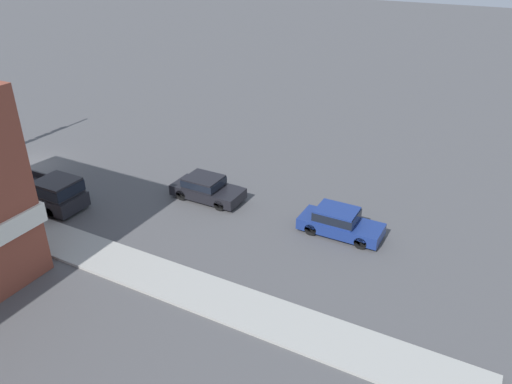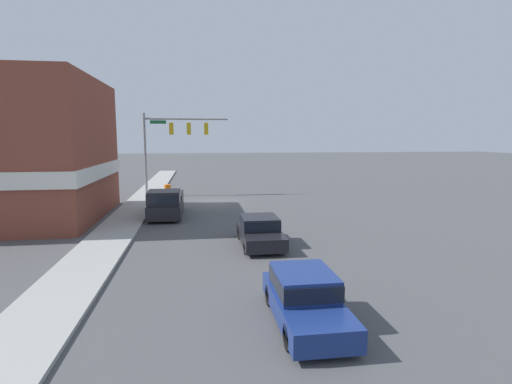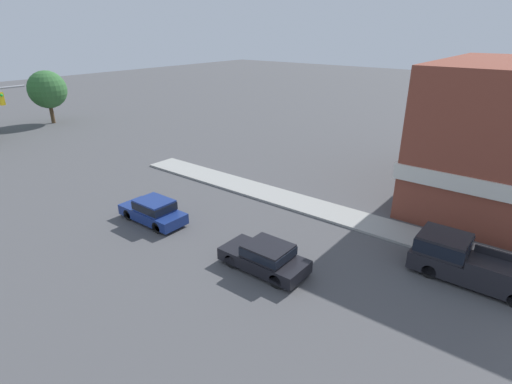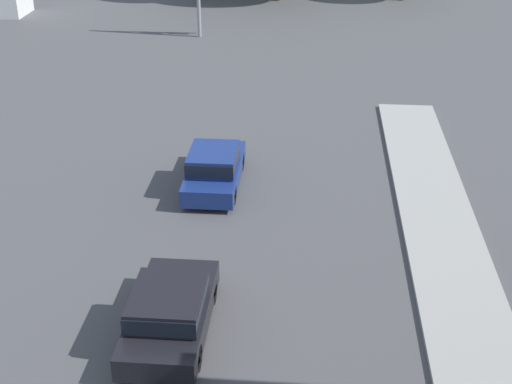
{
  "view_description": "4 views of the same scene",
  "coord_description": "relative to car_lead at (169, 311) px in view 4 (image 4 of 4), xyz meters",
  "views": [
    {
      "loc": [
        19.86,
        28.22,
        14.25
      ],
      "look_at": [
        -0.27,
        17.4,
        2.2
      ],
      "focal_mm": 35.0,
      "sensor_mm": 36.0,
      "label": 1
    },
    {
      "loc": [
        1.1,
        32.01,
        5.25
      ],
      "look_at": [
        -1.31,
        15.38,
        2.92
      ],
      "focal_mm": 28.0,
      "sensor_mm": 36.0,
      "label": 2
    },
    {
      "loc": [
        -14.9,
        3.54,
        10.78
      ],
      "look_at": [
        -0.02,
        15.19,
        2.94
      ],
      "focal_mm": 28.0,
      "sensor_mm": 36.0,
      "label": 3
    },
    {
      "loc": [
        1.52,
        -0.83,
        11.44
      ],
      "look_at": [
        0.09,
        16.11,
        2.63
      ],
      "focal_mm": 50.0,
      "sensor_mm": 36.0,
      "label": 4
    }
  ],
  "objects": [
    {
      "name": "car_lead",
      "position": [
        0.0,
        0.0,
        0.0
      ],
      "size": [
        1.89,
        4.28,
        1.39
      ],
      "color": "black",
      "rests_on": "ground"
    },
    {
      "name": "car_second_ahead",
      "position": [
        -0.02,
        8.26,
        0.02
      ],
      "size": [
        1.77,
        4.34,
        1.44
      ],
      "color": "black",
      "rests_on": "ground"
    }
  ]
}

